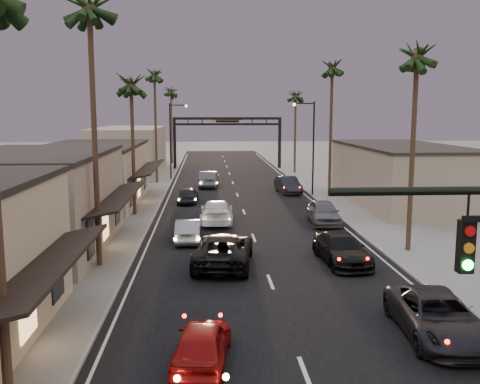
{
  "coord_description": "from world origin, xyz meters",
  "views": [
    {
      "loc": [
        -2.99,
        -5.36,
        8.02
      ],
      "look_at": [
        -0.67,
        31.29,
        2.5
      ],
      "focal_mm": 40.0,
      "sensor_mm": 36.0,
      "label": 1
    }
  ],
  "objects": [
    {
      "name": "ground",
      "position": [
        0.0,
        40.0,
        0.0
      ],
      "size": [
        200.0,
        200.0,
        0.0
      ],
      "primitive_type": "plane",
      "color": "slate",
      "rests_on": "ground"
    },
    {
      "name": "road",
      "position": [
        0.0,
        45.0,
        0.0
      ],
      "size": [
        14.0,
        120.0,
        0.02
      ],
      "primitive_type": "cube",
      "color": "black",
      "rests_on": "ground"
    },
    {
      "name": "sidewalk_left",
      "position": [
        -9.5,
        52.0,
        0.06
      ],
      "size": [
        5.0,
        92.0,
        0.12
      ],
      "primitive_type": "cube",
      "color": "slate",
      "rests_on": "ground"
    },
    {
      "name": "sidewalk_right",
      "position": [
        9.5,
        52.0,
        0.06
      ],
      "size": [
        5.0,
        92.0,
        0.12
      ],
      "primitive_type": "cube",
      "color": "slate",
      "rests_on": "ground"
    },
    {
      "name": "storefront_mid",
      "position": [
        -13.0,
        26.0,
        2.75
      ],
      "size": [
        8.0,
        14.0,
        5.5
      ],
      "primitive_type": "cube",
      "color": "gray",
      "rests_on": "ground"
    },
    {
      "name": "storefront_far",
      "position": [
        -13.0,
        42.0,
        2.5
      ],
      "size": [
        8.0,
        16.0,
        5.0
      ],
      "primitive_type": "cube",
      "color": "#C1B193",
      "rests_on": "ground"
    },
    {
      "name": "storefront_dist",
      "position": [
        -13.0,
        65.0,
        3.0
      ],
      "size": [
        8.0,
        20.0,
        6.0
      ],
      "primitive_type": "cube",
      "color": "gray",
      "rests_on": "ground"
    },
    {
      "name": "building_right",
      "position": [
        14.0,
        40.0,
        2.5
      ],
      "size": [
        8.0,
        18.0,
        5.0
      ],
      "primitive_type": "cube",
      "color": "gray",
      "rests_on": "ground"
    },
    {
      "name": "arch",
      "position": [
        0.0,
        70.0,
        5.53
      ],
      "size": [
        15.2,
        0.4,
        7.27
      ],
      "color": "black",
      "rests_on": "ground"
    },
    {
      "name": "streetlight_right",
      "position": [
        6.92,
        45.0,
        5.33
      ],
      "size": [
        2.13,
        0.3,
        9.0
      ],
      "color": "black",
      "rests_on": "ground"
    },
    {
      "name": "streetlight_left",
      "position": [
        -6.92,
        58.0,
        5.33
      ],
      "size": [
        2.13,
        0.3,
        9.0
      ],
      "color": "black",
      "rests_on": "ground"
    },
    {
      "name": "palm_lb",
      "position": [
        -8.6,
        22.0,
        13.39
      ],
      "size": [
        3.2,
        3.2,
        15.2
      ],
      "color": "#38281C",
      "rests_on": "ground"
    },
    {
      "name": "palm_lc",
      "position": [
        -8.6,
        36.0,
        10.47
      ],
      "size": [
        3.2,
        3.2,
        12.2
      ],
      "color": "#38281C",
      "rests_on": "ground"
    },
    {
      "name": "palm_ld",
      "position": [
        -8.6,
        55.0,
        12.42
      ],
      "size": [
        3.2,
        3.2,
        14.2
      ],
      "color": "#38281C",
      "rests_on": "ground"
    },
    {
      "name": "palm_ra",
      "position": [
        8.6,
        24.0,
        11.44
      ],
      "size": [
        3.2,
        3.2,
        13.2
      ],
      "color": "#38281C",
      "rests_on": "ground"
    },
    {
      "name": "palm_rb",
      "position": [
        8.6,
        44.0,
        12.42
      ],
      "size": [
        3.2,
        3.2,
        14.2
      ],
      "color": "#38281C",
      "rests_on": "ground"
    },
    {
      "name": "palm_rc",
      "position": [
        8.6,
        64.0,
        10.47
      ],
      "size": [
        3.2,
        3.2,
        12.2
      ],
      "color": "#38281C",
      "rests_on": "ground"
    },
    {
      "name": "palm_far",
      "position": [
        -8.3,
        78.0,
        11.44
      ],
      "size": [
        3.2,
        3.2,
        13.2
      ],
      "color": "#38281C",
      "rests_on": "ground"
    },
    {
      "name": "oncoming_red",
      "position": [
        -3.18,
        10.81,
        0.71
      ],
      "size": [
        2.18,
        4.33,
        1.41
      ],
      "primitive_type": "imported",
      "rotation": [
        0.0,
        0.0,
        3.01
      ],
      "color": "maroon",
      "rests_on": "ground"
    },
    {
      "name": "oncoming_pickup",
      "position": [
        -2.12,
        21.89,
        0.86
      ],
      "size": [
        3.61,
        6.48,
        1.71
      ],
      "primitive_type": "imported",
      "rotation": [
        0.0,
        0.0,
        3.01
      ],
      "color": "black",
      "rests_on": "ground"
    },
    {
      "name": "oncoming_silver",
      "position": [
        -4.18,
        27.39,
        0.71
      ],
      "size": [
        1.53,
        4.29,
        1.41
      ],
      "primitive_type": "imported",
      "rotation": [
        0.0,
        0.0,
        3.15
      ],
      "color": "#95969A",
      "rests_on": "ground"
    },
    {
      "name": "oncoming_white",
      "position": [
        -2.29,
        32.89,
        0.83
      ],
      "size": [
        2.5,
        5.8,
        1.66
      ],
      "primitive_type": "imported",
      "rotation": [
        0.0,
        0.0,
        3.11
      ],
      "color": "silver",
      "rests_on": "ground"
    },
    {
      "name": "oncoming_dgrey",
      "position": [
        -4.66,
        41.63,
        0.72
      ],
      "size": [
        1.94,
        4.33,
        1.44
      ],
      "primitive_type": "imported",
      "rotation": [
        0.0,
        0.0,
        3.08
      ],
      "color": "black",
      "rests_on": "ground"
    },
    {
      "name": "oncoming_grey_far",
      "position": [
        -2.76,
        51.69,
        0.86
      ],
      "size": [
        2.24,
        5.35,
        1.72
      ],
      "primitive_type": "imported",
      "rotation": [
        0.0,
        0.0,
        3.06
      ],
      "color": "#4B4B50",
      "rests_on": "ground"
    },
    {
      "name": "curbside_near",
      "position": [
        5.21,
        12.39,
        0.78
      ],
      "size": [
        2.92,
        5.78,
        1.57
      ],
      "primitive_type": "imported",
      "rotation": [
        0.0,
        0.0,
        -0.06
      ],
      "color": "black",
      "rests_on": "ground"
    },
    {
      "name": "curbside_black",
      "position": [
        4.17,
        21.98,
        0.78
      ],
      "size": [
        2.53,
        5.48,
        1.55
      ],
      "primitive_type": "imported",
      "rotation": [
        0.0,
        0.0,
        0.07
      ],
      "color": "black",
      "rests_on": "ground"
    },
    {
      "name": "curbside_grey",
      "position": [
        5.42,
        32.0,
        0.85
      ],
      "size": [
        2.25,
        5.08,
        1.7
      ],
      "primitive_type": "imported",
      "rotation": [
        0.0,
        0.0,
        -0.05
      ],
      "color": "#55555B",
      "rests_on": "ground"
    },
    {
      "name": "curbside_far",
      "position": [
        5.08,
        46.77,
        0.83
      ],
      "size": [
        2.26,
        5.18,
        1.66
      ],
      "primitive_type": "imported",
      "rotation": [
        0.0,
        0.0,
        0.1
      ],
      "color": "black",
      "rests_on": "ground"
    }
  ]
}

